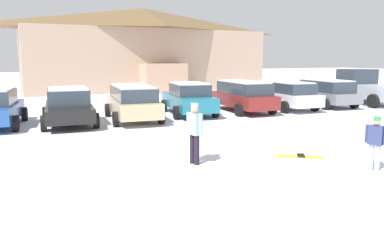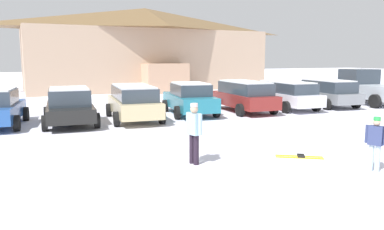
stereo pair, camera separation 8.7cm
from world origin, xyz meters
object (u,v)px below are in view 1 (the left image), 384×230
(parked_grey_wagon, at_px, (326,92))
(parked_black_sedan, at_px, (69,106))
(parked_white_suv, at_px, (285,94))
(skier_teen_in_navy_coat, at_px, (376,141))
(skier_adult_in_blue_parka, at_px, (195,130))
(ski_lodge, at_px, (144,48))
(pair_of_skis, at_px, (300,156))
(pickup_truck, at_px, (366,88))
(parked_teal_hatchback, at_px, (189,98))
(parked_beige_suv, at_px, (133,101))
(parked_maroon_van, at_px, (243,95))

(parked_grey_wagon, bearing_deg, parked_black_sedan, -178.85)
(parked_black_sedan, bearing_deg, parked_grey_wagon, 1.15)
(parked_white_suv, relative_size, skier_teen_in_navy_coat, 3.34)
(skier_adult_in_blue_parka, bearing_deg, parked_grey_wagon, 33.66)
(ski_lodge, bearing_deg, parked_grey_wagon, -70.35)
(ski_lodge, height_order, parked_grey_wagon, ski_lodge)
(skier_adult_in_blue_parka, height_order, pair_of_skis, skier_adult_in_blue_parka)
(pickup_truck, relative_size, pair_of_skis, 4.38)
(skier_teen_in_navy_coat, bearing_deg, parked_black_sedan, 122.30)
(parked_grey_wagon, bearing_deg, ski_lodge, 109.65)
(skier_adult_in_blue_parka, bearing_deg, parked_black_sedan, 107.88)
(parked_teal_hatchback, xyz_separation_m, parked_white_suv, (5.81, -0.19, 0.03))
(skier_teen_in_navy_coat, xyz_separation_m, skier_adult_in_blue_parka, (-3.94, 2.42, 0.15))
(parked_beige_suv, bearing_deg, parked_white_suv, 2.30)
(parked_teal_hatchback, xyz_separation_m, parked_grey_wagon, (8.76, -0.26, 0.03))
(parked_grey_wagon, bearing_deg, pair_of_skis, -136.18)
(ski_lodge, distance_m, pickup_truck, 19.70)
(parked_maroon_van, relative_size, pickup_truck, 0.81)
(ski_lodge, distance_m, skier_teen_in_navy_coat, 27.89)
(parked_beige_suv, distance_m, parked_white_suv, 8.86)
(parked_teal_hatchback, bearing_deg, skier_teen_in_navy_coat, -86.93)
(ski_lodge, bearing_deg, parked_teal_hatchback, -98.85)
(skier_teen_in_navy_coat, height_order, skier_adult_in_blue_parka, skier_adult_in_blue_parka)
(pair_of_skis, bearing_deg, parked_white_suv, 55.17)
(pickup_truck, bearing_deg, skier_teen_in_navy_coat, -137.32)
(parked_maroon_van, distance_m, pickup_truck, 8.99)
(parked_black_sedan, height_order, parked_grey_wagon, parked_black_sedan)
(parked_white_suv, bearing_deg, pickup_truck, 0.18)
(parked_white_suv, distance_m, skier_adult_in_blue_parka, 12.26)
(parked_black_sedan, xyz_separation_m, skier_adult_in_blue_parka, (2.51, -7.78, 0.13))
(parked_beige_suv, distance_m, parked_grey_wagon, 11.81)
(parked_beige_suv, distance_m, skier_adult_in_blue_parka, 7.79)
(pickup_truck, bearing_deg, parked_maroon_van, -179.64)
(ski_lodge, bearing_deg, parked_white_suv, -79.48)
(parked_teal_hatchback, relative_size, skier_teen_in_navy_coat, 3.24)
(parked_teal_hatchback, height_order, skier_teen_in_navy_coat, parked_teal_hatchback)
(parked_beige_suv, distance_m, pickup_truck, 15.10)
(pair_of_skis, bearing_deg, parked_grey_wagon, 43.82)
(parked_white_suv, bearing_deg, parked_maroon_van, -179.22)
(parked_teal_hatchback, height_order, skier_adult_in_blue_parka, skier_adult_in_blue_parka)
(parked_grey_wagon, relative_size, skier_teen_in_navy_coat, 3.07)
(parked_black_sedan, xyz_separation_m, parked_white_suv, (11.68, 0.36, 0.04))
(parked_white_suv, relative_size, pickup_truck, 0.83)
(parked_beige_suv, height_order, pickup_truck, pickup_truck)
(pickup_truck, bearing_deg, parked_white_suv, -179.82)
(parked_grey_wagon, bearing_deg, pickup_truck, 1.47)
(ski_lodge, height_order, parked_white_suv, ski_lodge)
(skier_teen_in_navy_coat, height_order, pair_of_skis, skier_teen_in_navy_coat)
(ski_lodge, height_order, skier_adult_in_blue_parka, ski_lodge)
(ski_lodge, xyz_separation_m, pickup_truck, (9.42, -17.08, -2.75))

